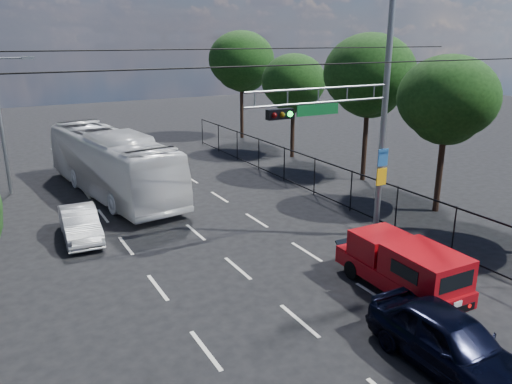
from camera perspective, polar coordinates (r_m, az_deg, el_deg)
lane_markings at (r=23.34m, az=-8.81°, el=-2.96°), size 6.12×38.00×0.01m
signal_mast at (r=19.55m, az=11.85°, el=8.84°), size 6.43×0.39×9.50m
streetlight_left at (r=28.96m, az=-26.87°, el=7.37°), size 2.09×0.22×7.08m
utility_wires at (r=17.18m, az=-3.67°, el=14.73°), size 22.00×5.04×0.74m
fence_right at (r=25.04m, az=9.11°, el=0.90°), size 0.06×34.03×2.00m
tree_right_b at (r=24.49m, az=20.98°, el=9.26°), size 4.50×4.50×7.31m
tree_right_c at (r=29.04m, az=12.78°, el=12.37°), size 5.10×5.10×8.29m
tree_right_d at (r=34.43m, az=4.31°, el=11.96°), size 4.32×4.32×7.02m
tree_right_e at (r=41.36m, az=-1.67°, el=14.37°), size 5.28×5.28×8.58m
red_pickup at (r=16.89m, az=16.42°, el=-8.05°), size 1.90×4.89×1.80m
navy_hatchback at (r=13.72m, az=21.29°, el=-15.65°), size 1.92×4.63×1.57m
white_bus at (r=27.32m, az=-16.16°, el=3.21°), size 4.47×12.36×3.37m
white_van at (r=21.79m, az=-19.47°, el=-3.45°), size 1.59×4.01×1.30m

